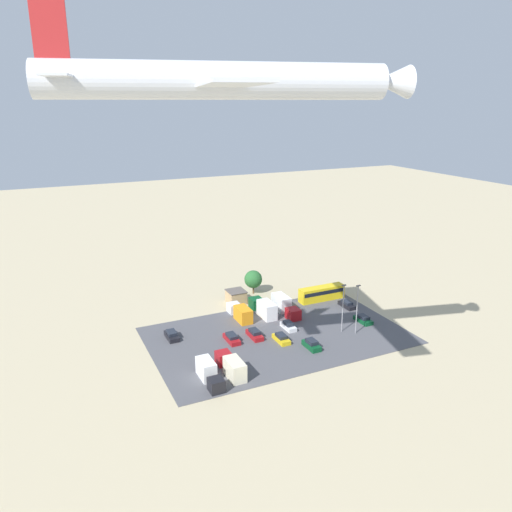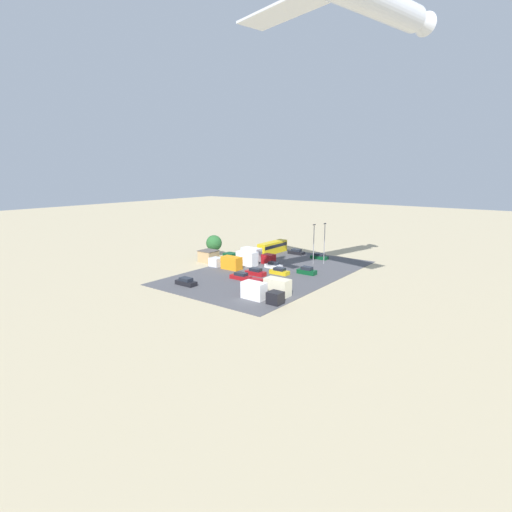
% 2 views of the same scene
% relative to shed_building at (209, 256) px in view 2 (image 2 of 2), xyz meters
% --- Properties ---
extents(ground_plane, '(400.00, 400.00, 0.00)m').
position_rel_shed_building_xyz_m(ground_plane, '(-0.85, 10.08, -1.49)').
color(ground_plane, tan).
extents(parking_lot_surface, '(49.01, 30.05, 0.08)m').
position_rel_shed_building_xyz_m(parking_lot_surface, '(-0.85, 18.76, -1.45)').
color(parking_lot_surface, '#4C4C51').
rests_on(parking_lot_surface, ground).
extents(shed_building, '(4.05, 4.19, 2.97)m').
position_rel_shed_building_xyz_m(shed_building, '(0.00, 0.00, 0.00)').
color(shed_building, tan).
rests_on(shed_building, ground).
extents(bus, '(10.99, 2.55, 3.20)m').
position_rel_shed_building_xyz_m(bus, '(-18.41, 6.87, 0.32)').
color(bus, gold).
rests_on(bus, ground).
extents(parked_car_0, '(1.73, 4.13, 1.51)m').
position_rel_shed_building_xyz_m(parked_car_0, '(-4.14, 17.11, -0.78)').
color(parked_car_0, silver).
rests_on(parked_car_0, ground).
extents(parked_car_1, '(1.96, 4.41, 1.43)m').
position_rel_shed_building_xyz_m(parked_car_1, '(-19.75, 20.84, -0.81)').
color(parked_car_1, '#0C4723').
rests_on(parked_car_1, ground).
extents(parked_car_2, '(1.86, 4.63, 1.58)m').
position_rel_shed_building_xyz_m(parked_car_2, '(3.60, 17.69, -0.75)').
color(parked_car_2, maroon).
rests_on(parked_car_2, ground).
extents(parked_car_3, '(1.88, 4.38, 1.47)m').
position_rel_shed_building_xyz_m(parked_car_3, '(-0.29, 21.39, -0.80)').
color(parked_car_3, gold).
rests_on(parked_car_3, ground).
extents(parked_car_4, '(1.78, 4.56, 1.43)m').
position_rel_shed_building_xyz_m(parked_car_4, '(-21.25, 12.86, -0.81)').
color(parked_car_4, black).
rests_on(parked_car_4, ground).
extents(parked_car_5, '(1.88, 4.24, 1.66)m').
position_rel_shed_building_xyz_m(parked_car_5, '(-4.12, 26.13, -0.72)').
color(parked_car_5, '#0C4723').
rests_on(parked_car_5, ground).
extents(parked_car_6, '(1.94, 4.54, 1.52)m').
position_rel_shed_building_xyz_m(parked_car_6, '(18.26, 11.31, -0.78)').
color(parked_car_6, black).
rests_on(parked_car_6, ground).
extents(parked_car_7, '(1.90, 4.77, 1.47)m').
position_rel_shed_building_xyz_m(parked_car_7, '(8.23, 17.32, -0.80)').
color(parked_car_7, maroon).
rests_on(parked_car_7, ground).
extents(parked_truck_0, '(2.49, 8.60, 2.96)m').
position_rel_shed_building_xyz_m(parked_truck_0, '(2.59, 8.48, -0.06)').
color(parked_truck_0, silver).
rests_on(parked_truck_0, ground).
extents(parked_truck_1, '(2.32, 8.03, 3.05)m').
position_rel_shed_building_xyz_m(parked_truck_1, '(16.97, 28.80, -0.01)').
color(parked_truck_1, black).
rests_on(parked_truck_1, ground).
extents(parked_truck_2, '(2.43, 8.78, 3.15)m').
position_rel_shed_building_xyz_m(parked_truck_2, '(12.78, 28.30, 0.03)').
color(parked_truck_2, maroon).
rests_on(parked_truck_2, ground).
extents(parked_truck_3, '(2.54, 9.29, 3.37)m').
position_rel_shed_building_xyz_m(parked_truck_3, '(-2.73, 8.74, 0.13)').
color(parked_truck_3, '#0C4723').
rests_on(parked_truck_3, ground).
extents(parked_truck_4, '(2.50, 9.36, 3.33)m').
position_rel_shed_building_xyz_m(parked_truck_4, '(-7.31, 9.54, 0.11)').
color(parked_truck_4, maroon).
rests_on(parked_truck_4, ground).
extents(tree_near_shed, '(4.24, 4.24, 5.72)m').
position_rel_shed_building_xyz_m(tree_near_shed, '(-5.96, -3.63, 2.10)').
color(tree_near_shed, brown).
rests_on(tree_near_shed, ground).
extents(light_pole_lot_centre, '(0.90, 0.28, 9.90)m').
position_rel_shed_building_xyz_m(light_pole_lot_centre, '(-13.13, 22.69, 3.98)').
color(light_pole_lot_centre, gray).
rests_on(light_pole_lot_centre, ground).
extents(light_pole_lot_edge, '(0.90, 0.28, 10.10)m').
position_rel_shed_building_xyz_m(light_pole_lot_edge, '(-15.18, 24.50, 4.08)').
color(light_pole_lot_edge, gray).
rests_on(light_pole_lot_edge, ground).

